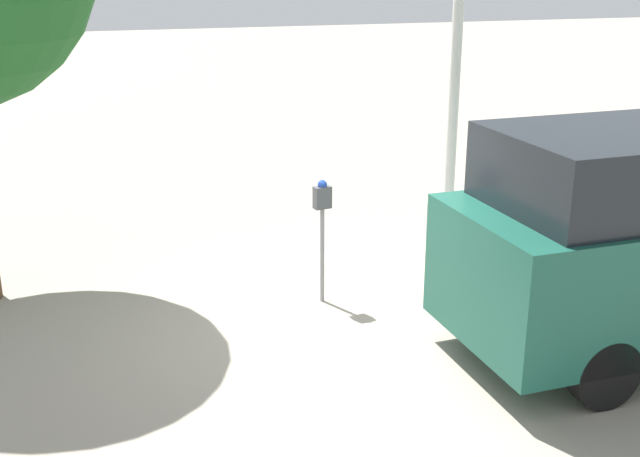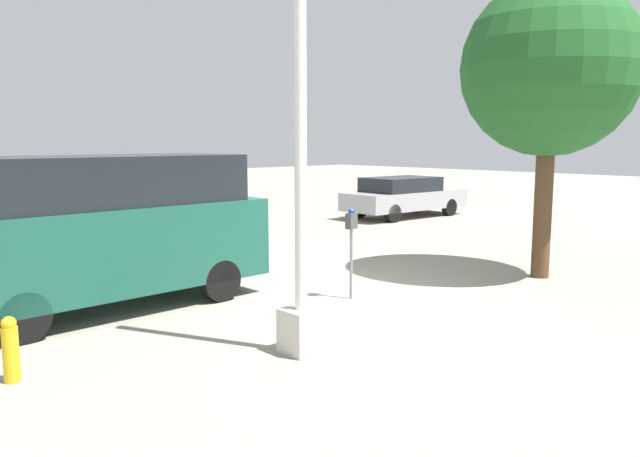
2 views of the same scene
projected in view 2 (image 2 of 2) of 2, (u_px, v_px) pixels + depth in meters
name	position (u px, v px, depth m)	size (l,w,h in m)	color
ground_plane	(337.00, 288.00, 11.07)	(80.00, 80.00, 0.00)	gray
parking_meter_near	(351.00, 232.00, 10.17)	(0.22, 0.14, 1.50)	gray
lamp_post	(301.00, 226.00, 7.49)	(0.44, 0.44, 5.28)	beige
parked_van	(106.00, 228.00, 9.57)	(4.98, 2.02, 2.37)	#195142
car_distant	(404.00, 196.00, 21.19)	(4.66, 1.97, 1.36)	#9E9EA3
street_tree	(550.00, 69.00, 11.41)	(3.25, 3.25, 5.54)	#513823
fire_hydrant	(11.00, 349.00, 6.71)	(0.17, 0.17, 0.73)	gold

